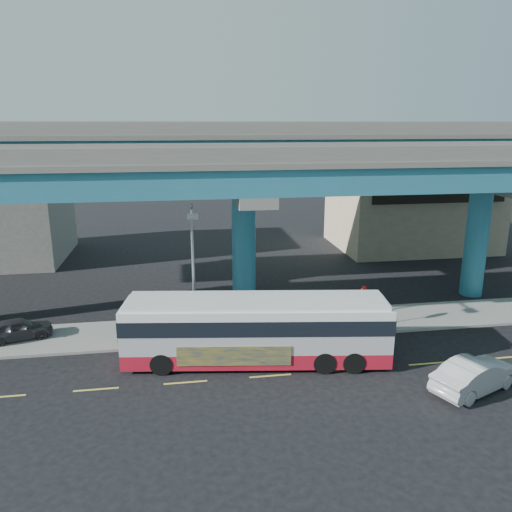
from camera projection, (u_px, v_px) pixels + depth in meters
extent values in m
plane|color=black|center=(269.00, 373.00, 23.97)|extent=(120.00, 120.00, 0.00)
cube|color=gray|center=(252.00, 327.00, 29.20)|extent=(70.00, 4.00, 0.15)
cube|color=#D8C64C|center=(2.00, 397.00, 21.88)|extent=(2.00, 0.12, 0.01)
cube|color=#D8C64C|center=(96.00, 389.00, 22.48)|extent=(2.00, 0.12, 0.01)
cube|color=#D8C64C|center=(186.00, 382.00, 23.08)|extent=(2.00, 0.12, 0.01)
cube|color=#D8C64C|center=(270.00, 376.00, 23.69)|extent=(2.00, 0.12, 0.01)
cube|color=#D8C64C|center=(351.00, 370.00, 24.29)|extent=(2.00, 0.12, 0.01)
cube|color=#D8C64C|center=(428.00, 364.00, 24.89)|extent=(2.00, 0.12, 0.01)
cube|color=#D8C64C|center=(501.00, 358.00, 25.49)|extent=(2.00, 0.12, 0.01)
cylinder|color=#227182|center=(244.00, 252.00, 31.60)|extent=(1.50, 1.50, 7.40)
cube|color=gray|center=(243.00, 189.00, 30.56)|extent=(2.00, 12.00, 0.60)
cube|color=gray|center=(237.00, 169.00, 33.66)|extent=(1.80, 5.00, 1.20)
cylinder|color=#227182|center=(476.00, 243.00, 34.01)|extent=(1.50, 1.50, 7.40)
cube|color=gray|center=(483.00, 184.00, 32.97)|extent=(2.00, 12.00, 0.60)
cube|color=gray|center=(456.00, 166.00, 36.07)|extent=(1.80, 5.00, 1.20)
cube|color=#227182|center=(252.00, 179.00, 26.96)|extent=(52.00, 5.00, 1.40)
cube|color=gray|center=(252.00, 163.00, 26.74)|extent=(52.00, 5.40, 0.30)
cube|color=gray|center=(259.00, 155.00, 24.21)|extent=(52.00, 0.25, 0.80)
cube|color=gray|center=(245.00, 150.00, 28.98)|extent=(52.00, 0.25, 0.80)
cube|color=#227182|center=(236.00, 149.00, 33.33)|extent=(52.00, 5.00, 1.40)
cube|color=gray|center=(236.00, 136.00, 33.10)|extent=(52.00, 5.40, 0.30)
cube|color=gray|center=(241.00, 128.00, 30.58)|extent=(52.00, 0.25, 0.80)
cube|color=gray|center=(232.00, 127.00, 35.35)|extent=(52.00, 0.25, 0.80)
cube|color=tan|center=(411.00, 210.00, 47.72)|extent=(14.00, 10.00, 7.00)
cube|color=black|center=(440.00, 196.00, 42.31)|extent=(12.00, 0.25, 1.20)
cube|color=#A31324|center=(256.00, 351.00, 24.97)|extent=(13.23, 4.54, 0.76)
cube|color=silver|center=(256.00, 329.00, 24.66)|extent=(13.23, 4.54, 1.62)
cube|color=black|center=(256.00, 318.00, 24.52)|extent=(13.29, 4.59, 0.76)
cube|color=silver|center=(256.00, 307.00, 24.36)|extent=(13.23, 4.54, 0.43)
cube|color=silver|center=(256.00, 301.00, 24.28)|extent=(12.80, 4.23, 0.22)
cube|color=black|center=(388.00, 321.00, 24.67)|extent=(0.41, 2.49, 1.30)
cube|color=black|center=(124.00, 322.00, 24.45)|extent=(0.41, 2.49, 1.30)
cube|color=#11244D|center=(234.00, 356.00, 23.49)|extent=(5.36, 0.80, 0.97)
cylinder|color=black|center=(161.00, 364.00, 23.71)|extent=(1.12, 0.47, 1.08)
cylinder|color=black|center=(169.00, 342.00, 26.11)|extent=(1.12, 0.47, 1.08)
cylinder|color=black|center=(324.00, 363.00, 23.83)|extent=(1.12, 0.47, 1.08)
cylinder|color=black|center=(317.00, 341.00, 26.23)|extent=(1.12, 0.47, 1.08)
cylinder|color=black|center=(354.00, 362.00, 23.86)|extent=(1.12, 0.47, 1.08)
cylinder|color=black|center=(344.00, 340.00, 26.26)|extent=(1.12, 0.47, 1.08)
imported|color=#AAABAF|center=(476.00, 375.00, 22.26)|extent=(4.89, 5.70, 1.50)
imported|color=#333237|center=(18.00, 329.00, 27.23)|extent=(3.35, 4.27, 1.19)
cylinder|color=gray|center=(193.00, 275.00, 26.27)|extent=(0.16, 0.16, 7.49)
cylinder|color=gray|center=(192.00, 211.00, 24.39)|extent=(0.12, 2.02, 0.12)
cube|color=gray|center=(193.00, 216.00, 23.43)|extent=(0.50, 0.70, 0.18)
cylinder|color=gray|center=(363.00, 310.00, 28.59)|extent=(0.06, 0.06, 2.24)
cylinder|color=#B20A0A|center=(364.00, 292.00, 28.28)|extent=(0.58, 0.56, 0.77)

